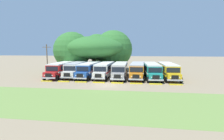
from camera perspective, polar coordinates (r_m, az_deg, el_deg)
ground_plane at (r=27.32m, az=-1.86°, el=-4.90°), size 220.00×220.00×0.00m
foreground_grass_strip at (r=18.96m, az=-6.54°, el=-10.26°), size 80.00×10.68×0.01m
parked_bus_slot_0 at (r=37.03m, az=-16.15°, el=0.42°), size 2.99×10.88×2.82m
parked_bus_slot_1 at (r=36.78m, az=-11.44°, el=0.51°), size 3.05×10.89×2.82m
parked_bus_slot_2 at (r=35.44m, az=-7.24°, el=0.36°), size 3.00×10.88×2.82m
parked_bus_slot_3 at (r=35.00m, az=-2.34°, el=0.33°), size 2.85×10.86×2.82m
parked_bus_slot_4 at (r=34.28m, az=2.66°, el=0.19°), size 2.82×10.86×2.82m
parked_bus_slot_5 at (r=34.48m, az=8.23°, el=0.16°), size 3.03×10.88×2.82m
parked_bus_slot_6 at (r=34.36m, az=12.79°, el=0.04°), size 3.07×10.89×2.82m
parked_bus_slot_7 at (r=35.12m, az=17.74°, el=0.03°), size 2.94×10.87×2.82m
curb_wheelstop_0 at (r=32.22m, az=-20.52°, el=-3.39°), size 2.00×0.36×0.15m
curb_wheelstop_1 at (r=30.88m, az=-15.52°, el=-3.63°), size 2.00×0.36×0.15m
curb_wheelstop_2 at (r=29.80m, az=-10.11°, el=-3.86°), size 2.00×0.36×0.15m
curb_wheelstop_3 at (r=29.00m, az=-4.35°, el=-4.07°), size 2.00×0.36×0.15m
curb_wheelstop_4 at (r=28.50m, az=1.69°, el=-4.25°), size 2.00×0.36×0.15m
curb_wheelstop_5 at (r=28.33m, az=7.87°, el=-4.38°), size 2.00×0.36×0.15m
curb_wheelstop_6 at (r=28.49m, az=14.05°, el=-4.46°), size 2.00×0.36×0.15m
curb_wheelstop_7 at (r=28.97m, az=20.09°, el=-4.49°), size 2.00×0.36×0.15m
broad_shade_tree at (r=45.55m, az=-5.60°, el=6.89°), size 19.39×15.06×10.39m
utility_pole at (r=38.39m, az=-20.40°, el=3.37°), size 1.80×0.20×6.53m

